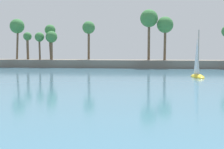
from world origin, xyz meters
TOP-DOWN VIEW (x-y plane):
  - sea at (0.00, 65.89)m, footprint 220.00×113.70m
  - palm_headland at (0.29, 82.66)m, footprint 82.20×6.00m
  - sailboat_near_shore at (7.35, 58.42)m, footprint 2.42×5.51m

SIDE VIEW (x-z plane):
  - sea at x=0.00m, z-range 0.00..0.06m
  - sailboat_near_shore at x=7.35m, z-range -3.10..4.61m
  - palm_headland at x=0.29m, z-range -3.21..9.67m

